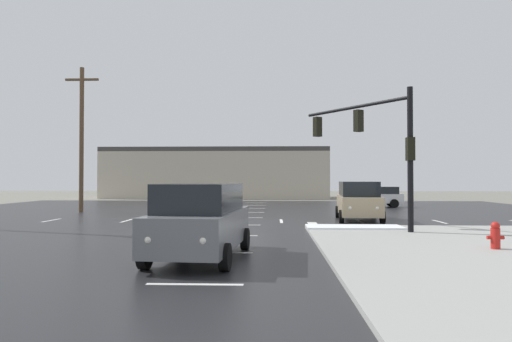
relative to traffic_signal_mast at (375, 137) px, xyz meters
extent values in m
plane|color=slate|center=(-5.88, 4.15, -3.95)|extent=(120.00, 120.00, 0.00)
cube|color=#232326|center=(-5.88, 4.15, -3.94)|extent=(44.00, 44.00, 0.02)
cube|color=white|center=(-0.88, 0.15, -3.78)|extent=(4.00, 1.60, 0.06)
cube|color=silver|center=(-5.88, -9.85, -3.93)|extent=(2.00, 0.15, 0.01)
cube|color=silver|center=(-5.88, -5.85, -3.93)|extent=(2.00, 0.15, 0.01)
cube|color=silver|center=(-5.88, -1.85, -3.93)|extent=(2.00, 0.15, 0.01)
cube|color=silver|center=(-5.88, 2.15, -3.93)|extent=(2.00, 0.15, 0.01)
cube|color=silver|center=(-5.88, 6.15, -3.93)|extent=(2.00, 0.15, 0.01)
cube|color=silver|center=(-5.88, 10.15, -3.93)|extent=(2.00, 0.15, 0.01)
cube|color=silver|center=(-5.88, 14.15, -3.93)|extent=(2.00, 0.15, 0.01)
cube|color=silver|center=(-5.88, 18.15, -3.93)|extent=(2.00, 0.15, 0.01)
cube|color=silver|center=(-5.88, 22.15, -3.93)|extent=(2.00, 0.15, 0.01)
cube|color=silver|center=(-15.88, 4.15, -3.93)|extent=(0.15, 2.00, 0.01)
cube|color=silver|center=(-11.88, 4.15, -3.93)|extent=(0.15, 2.00, 0.01)
cube|color=silver|center=(-7.88, 4.15, -3.93)|extent=(0.15, 2.00, 0.01)
cube|color=silver|center=(-3.88, 4.15, -3.93)|extent=(0.15, 2.00, 0.01)
cube|color=silver|center=(0.12, 4.15, -3.93)|extent=(0.15, 2.00, 0.01)
cube|color=silver|center=(4.12, 4.15, -3.93)|extent=(0.15, 2.00, 0.01)
cube|color=silver|center=(-2.38, 0.15, -3.93)|extent=(0.45, 7.00, 0.01)
cylinder|color=black|center=(1.01, -1.41, -1.01)|extent=(0.22, 0.22, 5.61)
cylinder|color=black|center=(-0.73, 1.02, 1.40)|extent=(3.61, 4.95, 0.14)
cube|color=black|center=(-0.56, 0.78, 0.77)|extent=(0.46, 0.44, 0.95)
sphere|color=red|center=(-0.65, 0.91, 1.06)|extent=(0.20, 0.20, 0.20)
cube|color=black|center=(-2.13, 2.97, 0.77)|extent=(0.46, 0.44, 0.95)
sphere|color=red|center=(-2.22, 3.10, 1.06)|extent=(0.20, 0.20, 0.20)
cube|color=black|center=(1.01, -1.41, -0.61)|extent=(0.28, 0.36, 0.90)
cylinder|color=red|center=(2.21, -5.58, -3.51)|extent=(0.26, 0.26, 0.60)
sphere|color=red|center=(2.21, -5.58, -3.14)|extent=(0.25, 0.25, 0.25)
cylinder|color=red|center=(2.03, -5.58, -3.48)|extent=(0.12, 0.11, 0.11)
cylinder|color=red|center=(2.39, -5.58, -3.48)|extent=(0.12, 0.11, 0.11)
cube|color=#BCB29E|center=(-10.93, 33.90, -1.32)|extent=(25.49, 8.00, 5.25)
cube|color=#3F3D3A|center=(-10.93, 33.90, 1.55)|extent=(25.49, 8.00, 0.50)
cube|color=tan|center=(0.14, 4.66, -3.13)|extent=(2.34, 4.95, 0.95)
cube|color=black|center=(0.14, 4.66, -2.28)|extent=(2.07, 3.50, 0.75)
cylinder|color=black|center=(0.98, 2.95, -3.60)|extent=(0.27, 0.68, 0.66)
cylinder|color=black|center=(-0.97, 3.11, -3.60)|extent=(0.27, 0.68, 0.66)
cylinder|color=black|center=(1.25, 6.20, -3.60)|extent=(0.27, 0.68, 0.66)
cylinder|color=black|center=(-0.69, 6.37, -3.60)|extent=(0.27, 0.68, 0.66)
sphere|color=white|center=(0.57, 2.26, -3.13)|extent=(0.18, 0.18, 0.18)
sphere|color=white|center=(-0.68, 2.37, -3.13)|extent=(0.18, 0.18, 0.18)
cube|color=white|center=(3.33, 16.23, -3.25)|extent=(4.66, 2.24, 0.70)
cube|color=black|center=(4.01, 16.16, -2.63)|extent=(2.63, 1.89, 0.55)
cylinder|color=black|center=(1.72, 15.49, -3.60)|extent=(0.68, 0.28, 0.66)
cylinder|color=black|center=(1.90, 17.28, -3.60)|extent=(0.68, 0.28, 0.66)
cylinder|color=black|center=(4.77, 15.18, -3.60)|extent=(0.68, 0.28, 0.66)
cylinder|color=black|center=(4.95, 16.97, -3.60)|extent=(0.68, 0.28, 0.66)
sphere|color=white|center=(1.09, 15.88, -3.25)|extent=(0.18, 0.18, 0.18)
sphere|color=white|center=(1.20, 17.02, -3.25)|extent=(0.18, 0.18, 0.18)
cube|color=slate|center=(-6.24, -6.80, -3.13)|extent=(2.32, 4.94, 0.95)
cube|color=black|center=(-6.24, -6.80, -2.28)|extent=(2.05, 3.49, 0.75)
cylinder|color=black|center=(-5.39, -8.50, -3.60)|extent=(0.27, 0.68, 0.66)
cylinder|color=black|center=(-7.34, -8.35, -3.60)|extent=(0.27, 0.68, 0.66)
cylinder|color=black|center=(-5.14, -5.25, -3.60)|extent=(0.27, 0.68, 0.66)
cylinder|color=black|center=(-7.08, -5.10, -3.60)|extent=(0.27, 0.68, 0.66)
sphere|color=white|center=(-5.80, -9.19, -3.13)|extent=(0.18, 0.18, 0.18)
sphere|color=white|center=(-7.04, -9.10, -3.13)|extent=(0.18, 0.18, 0.18)
cylinder|color=brown|center=(-16.90, 10.12, 0.82)|extent=(0.28, 0.28, 9.54)
cube|color=brown|center=(-16.90, 10.12, 4.79)|extent=(2.20, 0.14, 0.14)
camera|label=1|loc=(-4.26, -19.05, -1.78)|focal=31.72mm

